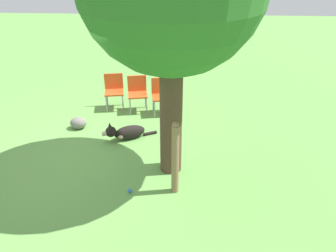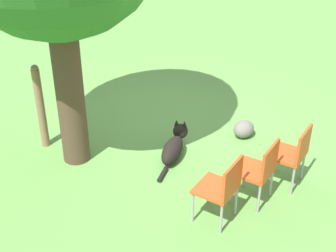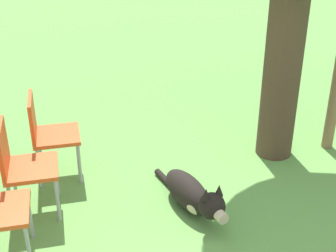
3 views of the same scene
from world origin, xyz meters
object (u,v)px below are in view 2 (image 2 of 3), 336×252
object	(u,v)px
red_chair_0	(293,152)
red_chair_2	(222,186)
dog	(174,146)
red_chair_1	(259,168)
tennis_ball	(82,123)
fence_post	(40,106)

from	to	relation	value
red_chair_0	red_chair_2	size ratio (longest dim) A/B	1.00
dog	red_chair_1	bearing A→B (deg)	-117.41
dog	tennis_ball	xyz separation A→B (m)	(1.64, 0.34, -0.12)
red_chair_1	tennis_ball	world-z (taller)	red_chair_1
fence_post	red_chair_1	world-z (taller)	fence_post
red_chair_0	tennis_ball	xyz separation A→B (m)	(3.15, 0.86, -0.45)
red_chair_0	red_chair_2	bearing A→B (deg)	68.77
fence_post	tennis_ball	xyz separation A→B (m)	(0.08, -0.71, -0.60)
red_chair_2	red_chair_0	bearing A→B (deg)	-111.23
red_chair_1	tennis_ball	bearing A→B (deg)	-4.93
fence_post	red_chair_2	size ratio (longest dim) A/B	1.52
dog	tennis_ball	world-z (taller)	dog
red_chair_1	red_chair_2	size ratio (longest dim) A/B	1.00
red_chair_0	dog	bearing A→B (deg)	8.54
red_chair_2	tennis_ball	distance (m)	2.98
fence_post	red_chair_0	world-z (taller)	fence_post
red_chair_0	fence_post	bearing A→B (deg)	16.84
fence_post	dog	bearing A→B (deg)	-145.92
red_chair_0	red_chair_2	distance (m)	1.17
red_chair_0	red_chair_1	distance (m)	0.59
fence_post	red_chair_1	distance (m)	3.13
dog	red_chair_0	distance (m)	1.63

